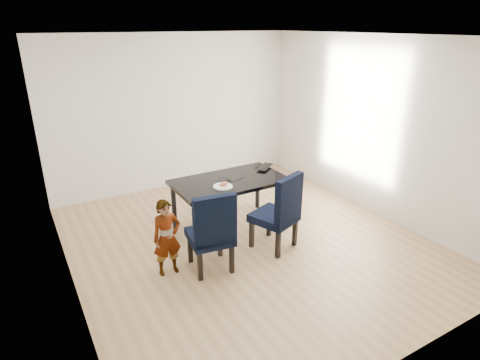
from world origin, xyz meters
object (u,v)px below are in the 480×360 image
laptop (262,167)px  child (167,238)px  dining_table (230,204)px  chair_right (274,211)px  plate (223,186)px  chair_left (210,230)px

laptop → child: bearing=-10.9°
dining_table → child: 1.37m
dining_table → chair_right: (0.24, -0.78, 0.16)m
plate → laptop: laptop is taller
chair_left → chair_right: bearing=9.5°
chair_right → chair_left: bearing=161.3°
dining_table → laptop: bearing=16.6°
plate → dining_table: bearing=42.5°
dining_table → chair_right: 0.83m
chair_right → laptop: size_ratio=2.85×
child → plate: (1.00, 0.46, 0.28)m
dining_table → chair_left: (-0.72, -0.81, 0.15)m
chair_right → child: chair_right is taller
plate → laptop: bearing=23.8°
chair_left → plate: bearing=58.2°
laptop → dining_table: bearing=-18.7°
dining_table → chair_left: chair_left is taller
chair_left → chair_right: 0.96m
chair_left → chair_right: size_ratio=0.98×
chair_right → child: bearing=154.4°
plate → chair_left: bearing=-129.5°
chair_left → child: size_ratio=1.10×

